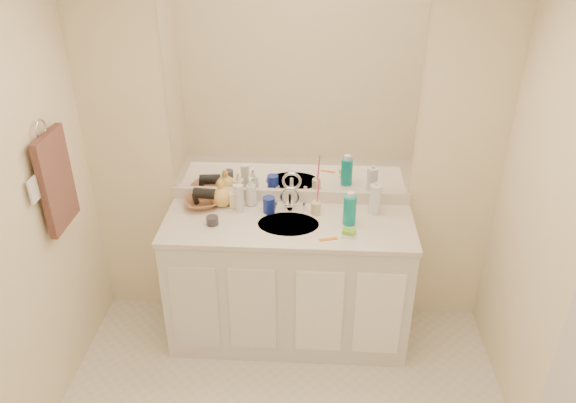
# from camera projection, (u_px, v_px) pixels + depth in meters

# --- Properties ---
(wall_back) EXTENTS (2.60, 0.02, 2.40)m
(wall_back) POSITION_uv_depth(u_px,v_px,m) (291.00, 155.00, 3.46)
(wall_back) COLOR #FAEAC4
(wall_back) RESTS_ON floor
(vanity_cabinet) EXTENTS (1.50, 0.55, 0.85)m
(vanity_cabinet) POSITION_uv_depth(u_px,v_px,m) (288.00, 282.00, 3.60)
(vanity_cabinet) COLOR silver
(vanity_cabinet) RESTS_ON floor
(countertop) EXTENTS (1.52, 0.57, 0.03)m
(countertop) POSITION_uv_depth(u_px,v_px,m) (288.00, 224.00, 3.39)
(countertop) COLOR silver
(countertop) RESTS_ON vanity_cabinet
(backsplash) EXTENTS (1.52, 0.03, 0.08)m
(backsplash) POSITION_uv_depth(u_px,v_px,m) (291.00, 196.00, 3.59)
(backsplash) COLOR beige
(backsplash) RESTS_ON countertop
(sink_basin) EXTENTS (0.37, 0.37, 0.02)m
(sink_basin) POSITION_uv_depth(u_px,v_px,m) (288.00, 225.00, 3.37)
(sink_basin) COLOR beige
(sink_basin) RESTS_ON countertop
(faucet) EXTENTS (0.02, 0.02, 0.11)m
(faucet) POSITION_uv_depth(u_px,v_px,m) (290.00, 201.00, 3.49)
(faucet) COLOR silver
(faucet) RESTS_ON countertop
(mirror) EXTENTS (1.48, 0.01, 1.20)m
(mirror) POSITION_uv_depth(u_px,v_px,m) (291.00, 99.00, 3.28)
(mirror) COLOR white
(mirror) RESTS_ON wall_back
(blue_mug) EXTENTS (0.08, 0.08, 0.10)m
(blue_mug) POSITION_uv_depth(u_px,v_px,m) (269.00, 205.00, 3.46)
(blue_mug) COLOR navy
(blue_mug) RESTS_ON countertop
(tan_cup) EXTENTS (0.08, 0.08, 0.08)m
(tan_cup) POSITION_uv_depth(u_px,v_px,m) (316.00, 208.00, 3.45)
(tan_cup) COLOR beige
(tan_cup) RESTS_ON countertop
(toothbrush) EXTENTS (0.02, 0.04, 0.20)m
(toothbrush) POSITION_uv_depth(u_px,v_px,m) (318.00, 192.00, 3.39)
(toothbrush) COLOR #F84181
(toothbrush) RESTS_ON tan_cup
(mouthwash_bottle) EXTENTS (0.09, 0.09, 0.18)m
(mouthwash_bottle) POSITION_uv_depth(u_px,v_px,m) (350.00, 210.00, 3.32)
(mouthwash_bottle) COLOR #0B8A86
(mouthwash_bottle) RESTS_ON countertop
(clear_pump_bottle) EXTENTS (0.09, 0.09, 0.19)m
(clear_pump_bottle) POSITION_uv_depth(u_px,v_px,m) (375.00, 199.00, 3.43)
(clear_pump_bottle) COLOR white
(clear_pump_bottle) RESTS_ON countertop
(soap_dish) EXTENTS (0.10, 0.08, 0.01)m
(soap_dish) POSITION_uv_depth(u_px,v_px,m) (349.00, 235.00, 3.25)
(soap_dish) COLOR white
(soap_dish) RESTS_ON countertop
(green_soap) EXTENTS (0.09, 0.07, 0.03)m
(green_soap) POSITION_uv_depth(u_px,v_px,m) (349.00, 232.00, 3.24)
(green_soap) COLOR #6AB82C
(green_soap) RESTS_ON soap_dish
(orange_comb) EXTENTS (0.11, 0.05, 0.00)m
(orange_comb) POSITION_uv_depth(u_px,v_px,m) (328.00, 239.00, 3.21)
(orange_comb) COLOR orange
(orange_comb) RESTS_ON countertop
(dark_jar) EXTENTS (0.08, 0.08, 0.05)m
(dark_jar) POSITION_uv_depth(u_px,v_px,m) (212.00, 221.00, 3.35)
(dark_jar) COLOR #2F2E35
(dark_jar) RESTS_ON countertop
(extra_white_bottle) EXTENTS (0.06, 0.06, 0.18)m
(extra_white_bottle) POSITION_uv_depth(u_px,v_px,m) (239.00, 198.00, 3.46)
(extra_white_bottle) COLOR silver
(extra_white_bottle) RESTS_ON countertop
(soap_bottle_white) EXTENTS (0.08, 0.08, 0.19)m
(soap_bottle_white) POSITION_uv_depth(u_px,v_px,m) (251.00, 191.00, 3.52)
(soap_bottle_white) COLOR white
(soap_bottle_white) RESTS_ON countertop
(soap_bottle_cream) EXTENTS (0.08, 0.08, 0.15)m
(soap_bottle_cream) POSITION_uv_depth(u_px,v_px,m) (234.00, 195.00, 3.52)
(soap_bottle_cream) COLOR #FFF6CF
(soap_bottle_cream) RESTS_ON countertop
(soap_bottle_yellow) EXTENTS (0.15, 0.15, 0.17)m
(soap_bottle_yellow) POSITION_uv_depth(u_px,v_px,m) (221.00, 193.00, 3.52)
(soap_bottle_yellow) COLOR #E4B859
(soap_bottle_yellow) RESTS_ON countertop
(wicker_basket) EXTENTS (0.27, 0.27, 0.05)m
(wicker_basket) POSITION_uv_depth(u_px,v_px,m) (202.00, 202.00, 3.54)
(wicker_basket) COLOR brown
(wicker_basket) RESTS_ON countertop
(hair_dryer) EXTENTS (0.14, 0.08, 0.07)m
(hair_dryer) POSITION_uv_depth(u_px,v_px,m) (205.00, 193.00, 3.51)
(hair_dryer) COLOR black
(hair_dryer) RESTS_ON wicker_basket
(towel_ring) EXTENTS (0.01, 0.11, 0.11)m
(towel_ring) POSITION_uv_depth(u_px,v_px,m) (41.00, 129.00, 2.90)
(towel_ring) COLOR silver
(towel_ring) RESTS_ON wall_left
(hand_towel) EXTENTS (0.04, 0.32, 0.55)m
(hand_towel) POSITION_uv_depth(u_px,v_px,m) (56.00, 181.00, 3.04)
(hand_towel) COLOR #412723
(hand_towel) RESTS_ON towel_ring
(switch_plate) EXTENTS (0.01, 0.08, 0.13)m
(switch_plate) POSITION_uv_depth(u_px,v_px,m) (34.00, 190.00, 2.85)
(switch_plate) COLOR white
(switch_plate) RESTS_ON wall_left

